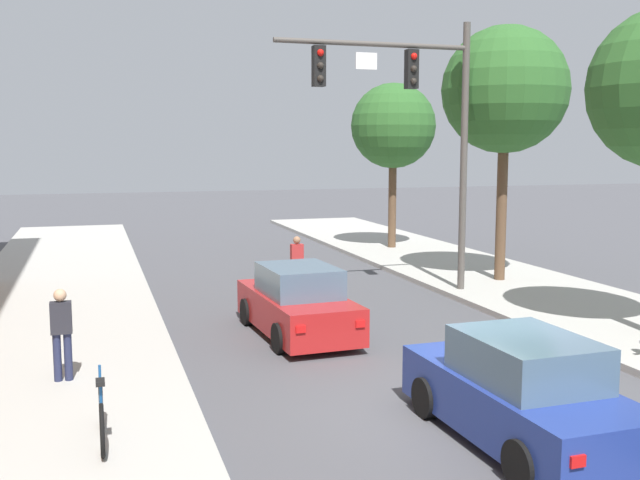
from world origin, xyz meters
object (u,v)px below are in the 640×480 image
at_px(bicycle_leaning, 101,415).
at_px(street_tree_second, 505,91).
at_px(traffic_signal_mast, 415,108).
at_px(car_lead_red, 297,304).
at_px(car_following_blue, 520,394).
at_px(pedestrian_crossing_road, 297,261).
at_px(street_tree_third, 393,126).
at_px(pedestrian_sidewalk_left_walker, 62,330).

bearing_deg(bicycle_leaning, street_tree_second, 38.54).
bearing_deg(traffic_signal_mast, street_tree_second, 16.58).
height_order(traffic_signal_mast, car_lead_red, traffic_signal_mast).
relative_size(car_following_blue, street_tree_second, 0.56).
relative_size(traffic_signal_mast, car_lead_red, 1.74).
xyz_separation_m(traffic_signal_mast, bicycle_leaning, (-8.55, -8.51, -4.75)).
xyz_separation_m(pedestrian_crossing_road, bicycle_leaning, (-5.65, -10.24, -0.37)).
bearing_deg(traffic_signal_mast, pedestrian_crossing_road, 149.25).
bearing_deg(car_lead_red, pedestrian_crossing_road, 74.63).
bearing_deg(car_following_blue, street_tree_second, 60.43).
relative_size(car_lead_red, street_tree_second, 0.56).
bearing_deg(street_tree_third, bicycle_leaning, -123.88).
relative_size(car_lead_red, bicycle_leaning, 2.44).
bearing_deg(street_tree_third, traffic_signal_mast, -109.31).
bearing_deg(traffic_signal_mast, street_tree_third, 70.69).
height_order(car_lead_red, pedestrian_crossing_road, pedestrian_crossing_road).
xyz_separation_m(car_lead_red, pedestrian_crossing_road, (1.33, 4.85, 0.19)).
bearing_deg(pedestrian_sidewalk_left_walker, traffic_signal_mast, 30.92).
relative_size(car_following_blue, pedestrian_crossing_road, 2.61).
xyz_separation_m(pedestrian_crossing_road, street_tree_second, (6.31, -0.71, 4.99)).
bearing_deg(street_tree_second, street_tree_third, 92.31).
bearing_deg(car_lead_red, street_tree_third, 58.52).
bearing_deg(street_tree_second, bicycle_leaning, -141.46).
xyz_separation_m(car_lead_red, street_tree_third, (7.33, 11.96, 4.31)).
xyz_separation_m(traffic_signal_mast, pedestrian_crossing_road, (-2.90, 1.72, -4.38)).
bearing_deg(pedestrian_crossing_road, street_tree_second, -6.41).
distance_m(bicycle_leaning, street_tree_second, 16.21).
xyz_separation_m(car_following_blue, bicycle_leaning, (-5.74, 1.43, -0.18)).
relative_size(traffic_signal_mast, car_following_blue, 1.75).
height_order(pedestrian_sidewalk_left_walker, pedestrian_crossing_road, pedestrian_sidewalk_left_walker).
bearing_deg(street_tree_second, car_following_blue, -119.57).
bearing_deg(street_tree_third, car_lead_red, -121.48).
distance_m(pedestrian_crossing_road, street_tree_third, 10.17).
relative_size(traffic_signal_mast, pedestrian_sidewalk_left_walker, 4.57).
relative_size(traffic_signal_mast, pedestrian_crossing_road, 4.57).
bearing_deg(car_lead_red, street_tree_second, 28.47).
distance_m(traffic_signal_mast, street_tree_second, 3.61).
relative_size(pedestrian_sidewalk_left_walker, pedestrian_crossing_road, 1.00).
height_order(car_lead_red, bicycle_leaning, car_lead_red).
height_order(pedestrian_sidewalk_left_walker, street_tree_third, street_tree_third).
distance_m(car_following_blue, street_tree_second, 13.63).
relative_size(car_lead_red, pedestrian_sidewalk_left_walker, 2.64).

